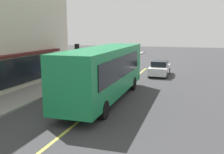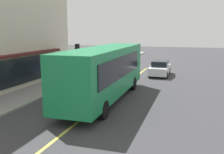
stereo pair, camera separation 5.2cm
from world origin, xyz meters
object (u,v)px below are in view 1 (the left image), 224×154
(traffic_light, at_px, (77,53))
(car_white, at_px, (160,68))
(car_silver, at_px, (73,83))
(bus, at_px, (105,71))
(car_navy, at_px, (98,71))

(traffic_light, relative_size, car_white, 0.74)
(traffic_light, xyz_separation_m, car_white, (4.49, -7.12, -1.79))
(traffic_light, xyz_separation_m, car_silver, (-5.05, -1.99, -1.79))
(bus, relative_size, car_navy, 2.58)
(traffic_light, xyz_separation_m, car_navy, (0.77, -1.80, -1.79))
(car_white, xyz_separation_m, car_silver, (-9.54, 5.13, 0.00))
(bus, relative_size, car_white, 2.59)
(bus, height_order, car_silver, bus)
(car_navy, bearing_deg, car_white, -55.08)
(car_white, distance_m, car_navy, 6.49)
(traffic_light, bearing_deg, car_silver, -158.51)
(traffic_light, distance_m, car_white, 8.61)
(car_white, height_order, car_silver, same)
(bus, xyz_separation_m, car_navy, (6.97, 3.09, -1.24))
(car_navy, bearing_deg, bus, -156.07)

